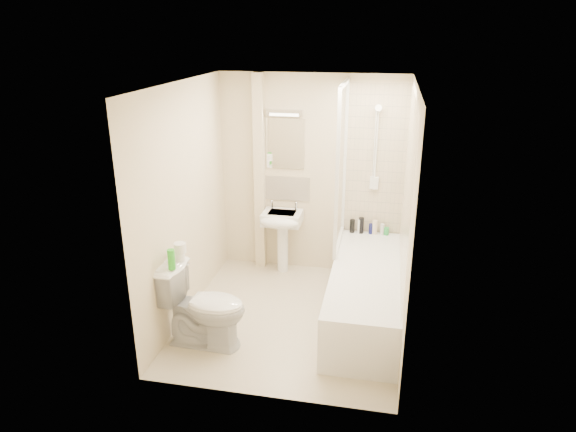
# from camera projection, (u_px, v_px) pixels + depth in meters

# --- Properties ---
(floor) EXTENTS (2.50, 2.50, 0.00)m
(floor) POSITION_uv_depth(u_px,v_px,m) (291.00, 317.00, 5.40)
(floor) COLOR beige
(floor) RESTS_ON ground
(wall_back) EXTENTS (2.20, 0.02, 2.40)m
(wall_back) POSITION_uv_depth(u_px,v_px,m) (311.00, 176.00, 6.14)
(wall_back) COLOR beige
(wall_back) RESTS_ON ground
(wall_left) EXTENTS (0.02, 2.50, 2.40)m
(wall_left) POSITION_uv_depth(u_px,v_px,m) (185.00, 203.00, 5.19)
(wall_left) COLOR beige
(wall_left) RESTS_ON ground
(wall_right) EXTENTS (0.02, 2.50, 2.40)m
(wall_right) POSITION_uv_depth(u_px,v_px,m) (407.00, 218.00, 4.78)
(wall_right) COLOR beige
(wall_right) RESTS_ON ground
(ceiling) EXTENTS (2.20, 2.50, 0.02)m
(ceiling) POSITION_uv_depth(u_px,v_px,m) (292.00, 84.00, 4.57)
(ceiling) COLOR white
(ceiling) RESTS_ON wall_back
(tile_back) EXTENTS (0.70, 0.01, 1.75)m
(tile_back) POSITION_uv_depth(u_px,v_px,m) (376.00, 161.00, 5.91)
(tile_back) COLOR beige
(tile_back) RESTS_ON wall_back
(tile_right) EXTENTS (0.01, 2.10, 1.75)m
(tile_right) POSITION_uv_depth(u_px,v_px,m) (407.00, 190.00, 4.86)
(tile_right) COLOR beige
(tile_right) RESTS_ON wall_right
(pipe_boxing) EXTENTS (0.12, 0.12, 2.40)m
(pipe_boxing) POSITION_uv_depth(u_px,v_px,m) (260.00, 175.00, 6.19)
(pipe_boxing) COLOR beige
(pipe_boxing) RESTS_ON ground
(splashback) EXTENTS (0.60, 0.02, 0.30)m
(splashback) POSITION_uv_depth(u_px,v_px,m) (285.00, 188.00, 6.24)
(splashback) COLOR beige
(splashback) RESTS_ON wall_back
(mirror) EXTENTS (0.46, 0.01, 0.60)m
(mirror) POSITION_uv_depth(u_px,v_px,m) (285.00, 144.00, 6.05)
(mirror) COLOR white
(mirror) RESTS_ON wall_back
(strip_light) EXTENTS (0.42, 0.07, 0.07)m
(strip_light) POSITION_uv_depth(u_px,v_px,m) (285.00, 113.00, 5.90)
(strip_light) COLOR silver
(strip_light) RESTS_ON wall_back
(bathtub) EXTENTS (0.70, 2.10, 0.55)m
(bathtub) POSITION_uv_depth(u_px,v_px,m) (365.00, 292.00, 5.32)
(bathtub) COLOR white
(bathtub) RESTS_ON ground
(shower_screen) EXTENTS (0.04, 0.92, 1.80)m
(shower_screen) POSITION_uv_depth(u_px,v_px,m) (341.00, 167.00, 5.56)
(shower_screen) COLOR white
(shower_screen) RESTS_ON bathtub
(shower_fixture) EXTENTS (0.10, 0.16, 0.99)m
(shower_fixture) POSITION_uv_depth(u_px,v_px,m) (376.00, 151.00, 5.83)
(shower_fixture) COLOR white
(shower_fixture) RESTS_ON wall_back
(pedestal_sink) EXTENTS (0.46, 0.45, 0.90)m
(pedestal_sink) POSITION_uv_depth(u_px,v_px,m) (282.00, 226.00, 6.17)
(pedestal_sink) COLOR white
(pedestal_sink) RESTS_ON ground
(bottle_black_a) EXTENTS (0.06, 0.06, 0.16)m
(bottle_black_a) POSITION_uv_depth(u_px,v_px,m) (352.00, 226.00, 6.15)
(bottle_black_a) COLOR black
(bottle_black_a) RESTS_ON bathtub
(bottle_white_a) EXTENTS (0.05, 0.05, 0.17)m
(bottle_white_a) POSITION_uv_depth(u_px,v_px,m) (360.00, 226.00, 6.14)
(bottle_white_a) COLOR white
(bottle_white_a) RESTS_ON bathtub
(bottle_black_b) EXTENTS (0.06, 0.06, 0.19)m
(bottle_black_b) POSITION_uv_depth(u_px,v_px,m) (361.00, 225.00, 6.13)
(bottle_black_b) COLOR black
(bottle_black_b) RESTS_ON bathtub
(bottle_blue) EXTENTS (0.05, 0.05, 0.12)m
(bottle_blue) POSITION_uv_depth(u_px,v_px,m) (371.00, 229.00, 6.12)
(bottle_blue) COLOR #121552
(bottle_blue) RESTS_ON bathtub
(bottle_cream) EXTENTS (0.06, 0.06, 0.17)m
(bottle_cream) POSITION_uv_depth(u_px,v_px,m) (375.00, 227.00, 6.10)
(bottle_cream) COLOR beige
(bottle_cream) RESTS_ON bathtub
(bottle_white_b) EXTENTS (0.05, 0.05, 0.13)m
(bottle_white_b) POSITION_uv_depth(u_px,v_px,m) (382.00, 229.00, 6.09)
(bottle_white_b) COLOR silver
(bottle_white_b) RESTS_ON bathtub
(bottle_green) EXTENTS (0.06, 0.06, 0.09)m
(bottle_green) POSITION_uv_depth(u_px,v_px,m) (386.00, 231.00, 6.09)
(bottle_green) COLOR green
(bottle_green) RESTS_ON bathtub
(toilet) EXTENTS (0.52, 0.83, 0.81)m
(toilet) POSITION_uv_depth(u_px,v_px,m) (204.00, 306.00, 4.83)
(toilet) COLOR white
(toilet) RESTS_ON ground
(toilet_roll_lower) EXTENTS (0.12, 0.12, 0.10)m
(toilet_roll_lower) POSITION_uv_depth(u_px,v_px,m) (179.00, 255.00, 4.82)
(toilet_roll_lower) COLOR white
(toilet_roll_lower) RESTS_ON toilet
(toilet_roll_upper) EXTENTS (0.11, 0.11, 0.09)m
(toilet_roll_upper) POSITION_uv_depth(u_px,v_px,m) (180.00, 248.00, 4.73)
(toilet_roll_upper) COLOR white
(toilet_roll_upper) RESTS_ON toilet_roll_lower
(green_bottle) EXTENTS (0.07, 0.07, 0.19)m
(green_bottle) POSITION_uv_depth(u_px,v_px,m) (171.00, 259.00, 4.62)
(green_bottle) COLOR green
(green_bottle) RESTS_ON toilet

